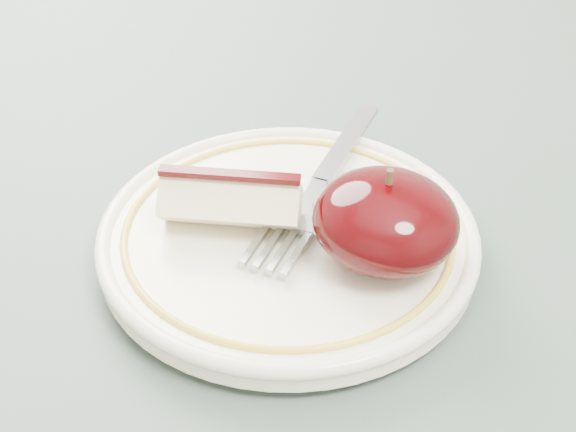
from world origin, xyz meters
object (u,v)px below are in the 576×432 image
at_px(table, 296,355).
at_px(fork, 320,183).
at_px(plate, 288,236).
at_px(apple_half, 385,221).

distance_m(table, fork, 0.12).
bearing_deg(plate, table, 53.85).
distance_m(plate, fork, 0.04).
relative_size(table, fork, 5.03).
xyz_separation_m(table, apple_half, (0.05, -0.00, 0.13)).
xyz_separation_m(apple_half, fork, (-0.06, 0.04, -0.02)).
relative_size(plate, apple_half, 2.76).
height_order(plate, apple_half, apple_half).
height_order(table, apple_half, apple_half).
xyz_separation_m(table, plate, (-0.00, -0.00, 0.10)).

